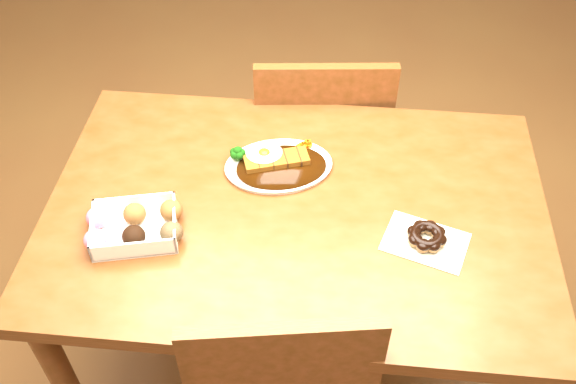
# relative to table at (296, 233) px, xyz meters

# --- Properties ---
(ground) EXTENTS (6.00, 6.00, 0.00)m
(ground) POSITION_rel_table_xyz_m (0.00, 0.00, -0.65)
(ground) COLOR brown
(ground) RESTS_ON ground
(table) EXTENTS (1.20, 0.80, 0.75)m
(table) POSITION_rel_table_xyz_m (0.00, 0.00, 0.00)
(table) COLOR #4F2E0F
(table) RESTS_ON ground
(chair_far) EXTENTS (0.46, 0.46, 0.87)m
(chair_far) POSITION_rel_table_xyz_m (0.03, 0.54, -0.17)
(chair_far) COLOR #4F2E0F
(chair_far) RESTS_ON ground
(katsu_curry_plate) EXTENTS (0.31, 0.25, 0.05)m
(katsu_curry_plate) POSITION_rel_table_xyz_m (-0.06, 0.13, 0.11)
(katsu_curry_plate) COLOR white
(katsu_curry_plate) RESTS_ON table
(donut_box) EXTENTS (0.23, 0.19, 0.05)m
(donut_box) POSITION_rel_table_xyz_m (-0.36, -0.12, 0.13)
(donut_box) COLOR white
(donut_box) RESTS_ON table
(pon_de_ring) EXTENTS (0.22, 0.18, 0.04)m
(pon_de_ring) POSITION_rel_table_xyz_m (0.30, -0.08, 0.12)
(pon_de_ring) COLOR silver
(pon_de_ring) RESTS_ON table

